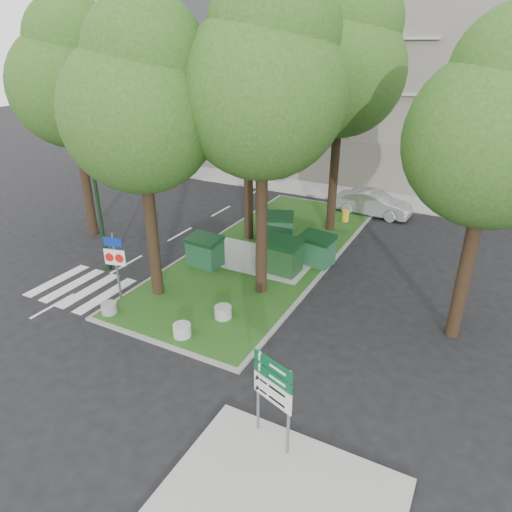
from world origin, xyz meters
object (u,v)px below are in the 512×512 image
Objects in this scene: bollard_right at (223,312)px; car_white at (263,170)px; bollard_mid at (182,330)px; street_lamp at (96,187)px; tree_median_far at (345,59)px; dumpster_d at (316,249)px; tree_street_left at (71,75)px; tree_median_near_right at (266,77)px; traffic_sign_pole at (115,258)px; dumpster_a at (205,251)px; tree_median_mid at (250,93)px; directional_sign at (273,389)px; car_silver at (373,203)px; dumpster_c at (281,256)px; tree_median_near_left at (141,99)px; litter_bin at (345,216)px; tree_street_right at (501,123)px; bollard_left at (109,308)px; dumpster_b at (278,227)px.

bollard_right is 18.80m from car_white.
street_lamp reaches higher than bollard_mid.
tree_median_far is 12.74m from bollard_right.
tree_street_left is at bearing -161.32° from dumpster_d.
traffic_sign_pole is (-4.59, -3.05, -6.20)m from tree_median_near_right.
car_white is at bearing 110.83° from dumpster_a.
tree_median_mid is 4.12× the size of directional_sign.
tree_street_left reaches higher than bollard_mid.
car_silver is (-2.14, 17.50, -1.03)m from directional_sign.
tree_median_near_right is 6.90× the size of dumpster_c.
directional_sign reaches higher than car_white.
tree_median_near_left is at bearing -26.57° from tree_street_left.
dumpster_a is 0.36× the size of car_silver.
tree_median_near_left is at bearing -128.56° from dumpster_c.
bollard_mid is (1.98, -8.50, -6.65)m from tree_median_mid.
car_silver is (0.50, 7.66, -0.08)m from dumpster_d.
tree_median_far is 19.01× the size of litter_bin.
dumpster_a is 10.16m from directional_sign.
dumpster_a is at bearing 165.35° from tree_median_near_right.
dumpster_a is (-10.32, 0.37, -6.21)m from tree_street_right.
dumpster_d is at bearing 50.13° from tree_median_near_left.
tree_street_left is 17.54m from tree_street_right.
tree_street_right is 16.60× the size of bollard_right.
dumpster_d is at bearing 74.48° from tree_median_near_right.
tree_median_far is at bearing 134.17° from tree_street_right.
directional_sign is (7.05, -4.56, -5.59)m from tree_median_near_left.
tree_street_right reaches higher than traffic_sign_pole.
bollard_right is at bearing -21.14° from tree_street_left.
tree_street_right is at bearing 22.17° from bollard_left.
tree_median_near_left is 7.33m from bollard_left.
car_white reaches higher than litter_bin.
street_lamp reaches higher than dumpster_b.
street_lamp is (3.49, -2.76, -3.97)m from tree_street_left.
tree_street_left is at bearing 149.90° from bollard_mid.
tree_median_far is at bearing 88.47° from tree_median_near_right.
dumpster_a is (-3.32, 0.87, -7.21)m from tree_median_near_right.
car_silver is at bearing 116.57° from directional_sign.
tree_median_near_left is at bearing 172.54° from bollard_right.
tree_median_far is 7.31× the size of dumpster_d.
tree_street_right reaches higher than dumpster_a.
car_silver is (3.13, 5.98, -0.08)m from dumpster_b.
bollard_mid is 12.99m from litter_bin.
tree_median_far is 4.92× the size of directional_sign.
dumpster_a reaches higher than bollard_left.
tree_median_far is 19.66× the size of bollard_right.
tree_street_left is 1.09× the size of tree_street_right.
dumpster_c is 1.02× the size of dumpster_d.
bollard_right is 0.17× the size of car_white.
car_white is at bearing 143.32° from litter_bin.
dumpster_a is at bearing -160.14° from dumpster_c.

